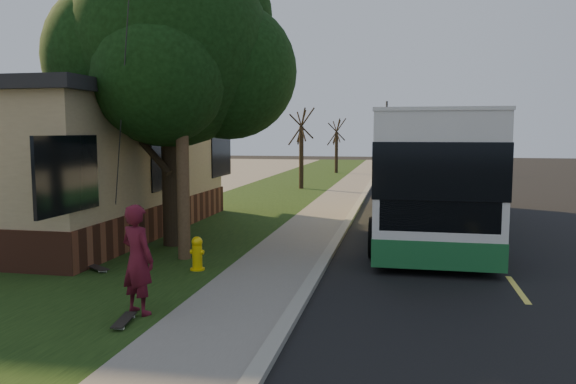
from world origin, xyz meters
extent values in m
plane|color=black|center=(0.00, 0.00, 0.00)|extent=(120.00, 120.00, 0.00)
cube|color=black|center=(4.00, 10.00, 0.01)|extent=(8.00, 80.00, 0.01)
cube|color=gray|center=(0.00, 10.00, 0.06)|extent=(0.25, 80.00, 0.12)
cube|color=slate|center=(-1.00, 10.00, 0.04)|extent=(2.00, 80.00, 0.08)
cube|color=black|center=(-4.50, 10.00, 0.04)|extent=(5.00, 80.00, 0.07)
cube|color=slate|center=(-14.50, 10.00, 0.02)|extent=(15.00, 80.00, 0.04)
cylinder|color=yellow|center=(-2.60, 0.00, 0.35)|extent=(0.22, 0.22, 0.55)
sphere|color=yellow|center=(-2.60, 0.00, 0.69)|extent=(0.24, 0.24, 0.24)
cylinder|color=yellow|center=(-2.60, 0.00, 0.47)|extent=(0.30, 0.10, 0.10)
cylinder|color=yellow|center=(-2.60, 0.00, 0.47)|extent=(0.10, 0.18, 0.10)
cylinder|color=yellow|center=(-2.60, 0.00, 0.09)|extent=(0.32, 0.32, 0.04)
cylinder|color=#473321|center=(-3.30, 1.00, 4.57)|extent=(0.30, 0.30, 9.00)
cylinder|color=#2D2D30|center=(-4.20, -0.10, 3.80)|extent=(2.52, 3.21, 7.60)
cylinder|color=black|center=(-4.20, 2.50, 2.07)|extent=(0.56, 0.56, 4.00)
sphere|color=black|center=(-4.20, 2.50, 5.27)|extent=(5.20, 5.20, 5.20)
sphere|color=black|center=(-2.80, 3.10, 4.67)|extent=(3.60, 3.60, 3.60)
sphere|color=black|center=(-5.40, 2.10, 4.97)|extent=(3.80, 3.80, 3.80)
sphere|color=black|center=(-3.90, 1.20, 4.37)|extent=(3.20, 3.20, 3.20)
sphere|color=black|center=(-4.80, 3.90, 5.67)|extent=(3.40, 3.40, 3.40)
sphere|color=black|center=(-3.30, 3.70, 6.27)|extent=(3.00, 3.00, 3.00)
cylinder|color=black|center=(-3.50, 18.00, 1.72)|extent=(0.24, 0.24, 3.30)
cylinder|color=black|center=(-3.50, 18.00, 3.37)|extent=(1.38, 0.57, 2.01)
cylinder|color=black|center=(-3.50, 18.00, 3.37)|extent=(0.74, 1.21, 1.58)
cylinder|color=black|center=(-3.50, 18.00, 3.37)|extent=(0.65, 1.05, 1.95)
cylinder|color=black|center=(-3.50, 18.00, 3.37)|extent=(1.28, 0.53, 1.33)
cylinder|color=black|center=(-3.50, 18.00, 3.37)|extent=(0.75, 1.21, 1.70)
cylinder|color=black|center=(-3.00, 30.00, 1.58)|extent=(0.24, 0.24, 3.03)
cylinder|color=black|center=(-3.00, 30.00, 3.10)|extent=(1.38, 0.57, 2.01)
cylinder|color=black|center=(-3.00, 30.00, 3.10)|extent=(0.74, 1.21, 1.58)
cylinder|color=black|center=(-3.00, 30.00, 3.10)|extent=(0.65, 1.05, 1.95)
cylinder|color=black|center=(-3.00, 30.00, 3.10)|extent=(1.28, 0.53, 1.33)
cylinder|color=black|center=(-3.00, 30.00, 3.10)|extent=(0.75, 1.21, 1.70)
cylinder|color=#2D2D30|center=(0.50, 34.00, 2.75)|extent=(0.16, 0.16, 5.50)
imported|color=black|center=(0.50, 34.00, 4.50)|extent=(0.18, 0.22, 1.10)
cube|color=silver|center=(2.52, 7.12, 2.04)|extent=(2.75, 13.22, 2.97)
cube|color=#1C632F|center=(2.52, 7.12, 0.50)|extent=(2.77, 13.24, 0.61)
cube|color=black|center=(2.52, 7.12, 2.26)|extent=(2.79, 13.26, 1.21)
cube|color=black|center=(2.52, 0.54, 1.87)|extent=(2.45, 0.06, 1.76)
cube|color=yellow|center=(2.52, 0.55, 3.36)|extent=(1.76, 0.06, 0.39)
cube|color=#FFF2CC|center=(1.69, 0.53, 0.61)|extent=(0.28, 0.04, 0.17)
cube|color=#FFF2CC|center=(3.34, 0.53, 0.61)|extent=(0.28, 0.04, 0.17)
cube|color=silver|center=(2.52, 7.12, 3.55)|extent=(2.80, 13.27, 0.08)
cylinder|color=black|center=(1.14, 2.27, 0.51)|extent=(0.31, 1.01, 1.01)
cylinder|color=black|center=(3.89, 2.27, 0.51)|extent=(0.31, 1.01, 1.01)
cylinder|color=black|center=(1.14, 6.02, 0.51)|extent=(0.31, 1.01, 1.01)
cylinder|color=black|center=(3.89, 6.02, 0.51)|extent=(0.31, 1.01, 1.01)
cylinder|color=black|center=(1.14, 11.96, 0.51)|extent=(0.31, 1.01, 1.01)
cylinder|color=black|center=(3.89, 11.96, 0.51)|extent=(0.31, 1.01, 1.01)
imported|color=#4F0F1E|center=(-2.50, -2.99, 0.98)|extent=(0.79, 0.67, 1.83)
cube|color=black|center=(-2.50, -3.50, 0.13)|extent=(0.32, 0.79, 0.02)
cylinder|color=silver|center=(-2.45, -3.77, 0.09)|extent=(0.18, 0.08, 0.05)
cylinder|color=silver|center=(-2.55, -3.24, 0.09)|extent=(0.18, 0.08, 0.05)
cube|color=black|center=(-4.76, -0.45, 0.14)|extent=(0.80, 0.61, 0.02)
cylinder|color=silver|center=(-4.52, -0.61, 0.10)|extent=(0.14, 0.18, 0.05)
cylinder|color=silver|center=(-5.00, -0.30, 0.10)|extent=(0.14, 0.18, 0.05)
cube|color=black|center=(-9.29, 6.41, 0.70)|extent=(1.79, 1.55, 1.32)
cube|color=black|center=(-9.29, 6.41, 1.40)|extent=(1.86, 1.62, 0.09)
imported|color=black|center=(2.79, 24.57, 0.67)|extent=(1.73, 3.97, 1.33)
camera|label=1|loc=(1.72, -11.37, 3.06)|focal=35.00mm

